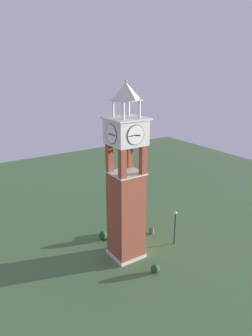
{
  "coord_description": "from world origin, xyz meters",
  "views": [
    {
      "loc": [
        15.04,
        22.83,
        18.44
      ],
      "look_at": [
        0.0,
        0.0,
        9.37
      ],
      "focal_mm": 33.12,
      "sensor_mm": 36.0,
      "label": 1
    }
  ],
  "objects_px": {
    "park_bench": "(131,229)",
    "lamp_post": "(175,222)",
    "clock_tower": "(126,189)",
    "trash_bin": "(151,230)"
  },
  "relations": [
    {
      "from": "lamp_post",
      "to": "trash_bin",
      "type": "xyz_separation_m",
      "value": [
        0.72,
        -3.08,
        -2.3
      ]
    },
    {
      "from": "lamp_post",
      "to": "trash_bin",
      "type": "height_order",
      "value": "lamp_post"
    },
    {
      "from": "park_bench",
      "to": "trash_bin",
      "type": "height_order",
      "value": "park_bench"
    },
    {
      "from": "park_bench",
      "to": "clock_tower",
      "type": "bearing_deg",
      "value": 49.44
    },
    {
      "from": "clock_tower",
      "to": "park_bench",
      "type": "relative_size",
      "value": 11.22
    },
    {
      "from": "clock_tower",
      "to": "lamp_post",
      "type": "relative_size",
      "value": 4.44
    },
    {
      "from": "park_bench",
      "to": "trash_bin",
      "type": "bearing_deg",
      "value": 141.89
    },
    {
      "from": "park_bench",
      "to": "trash_bin",
      "type": "relative_size",
      "value": 1.93
    },
    {
      "from": "park_bench",
      "to": "trash_bin",
      "type": "distance_m",
      "value": 2.38
    },
    {
      "from": "park_bench",
      "to": "lamp_post",
      "type": "bearing_deg",
      "value": 119.7
    }
  ]
}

